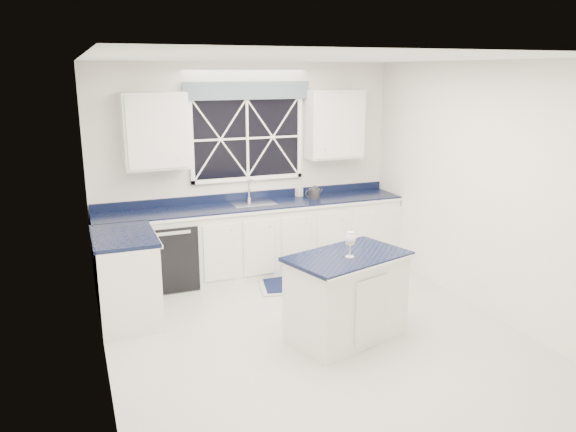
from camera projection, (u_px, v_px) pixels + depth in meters
name	position (u px, v px, depth m)	size (l,w,h in m)	color
ground	(316.00, 336.00, 5.65)	(4.50, 4.50, 0.00)	#ACACA8
back_wall	(247.00, 169.00, 7.34)	(4.00, 0.10, 2.70)	white
base_cabinets	(234.00, 247.00, 7.03)	(3.99, 1.60, 0.90)	silver
countertop	(254.00, 205.00, 7.17)	(3.98, 0.64, 0.04)	black
dishwasher	(170.00, 253.00, 6.91)	(0.60, 0.58, 0.82)	black
window	(247.00, 132.00, 7.17)	(1.65, 0.09, 1.26)	black
upper_cabinets	(250.00, 127.00, 7.04)	(3.10, 0.34, 0.90)	silver
faucet	(250.00, 189.00, 7.30)	(0.05, 0.20, 0.30)	silver
island	(347.00, 296.00, 5.53)	(1.31, 1.01, 0.87)	silver
rug	(303.00, 283.00, 7.02)	(1.22, 0.88, 0.02)	#A1A19D
kettle	(314.00, 192.00, 7.46)	(0.26, 0.16, 0.18)	#303033
wine_glass	(350.00, 240.00, 5.31)	(0.11, 0.11, 0.25)	silver
soap_bottle	(299.00, 190.00, 7.59)	(0.08, 0.08, 0.18)	silver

